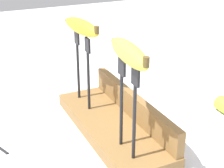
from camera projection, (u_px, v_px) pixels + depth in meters
ground_plane at (112, 133)px, 0.89m from camera, size 3.00×3.00×0.00m
wooden_board at (112, 127)px, 0.89m from camera, size 0.41×0.14×0.03m
board_backstop at (134, 106)px, 0.89m from camera, size 0.40×0.02×0.06m
fork_stand_left at (83, 63)px, 0.93m from camera, size 0.10×0.01×0.19m
fork_stand_right at (128, 101)px, 0.72m from camera, size 0.08×0.01×0.20m
banana_raised_left at (82, 27)px, 0.89m from camera, size 0.16×0.06×0.04m
banana_raised_right at (129, 53)px, 0.68m from camera, size 0.17×0.06×0.04m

